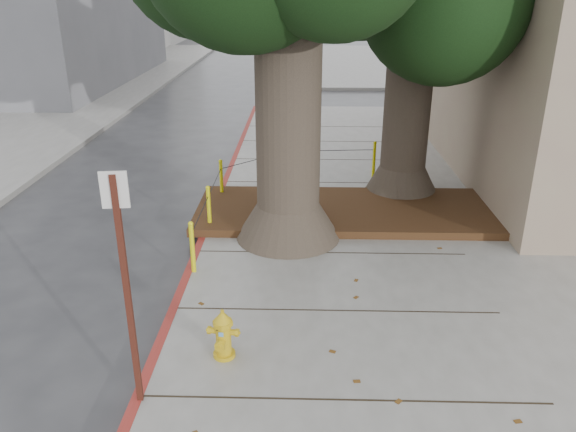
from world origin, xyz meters
The scene contains 10 objects.
ground centered at (0.00, 0.00, 0.00)m, with size 140.00×140.00×0.00m, color #28282B.
sidewalk_far centered at (6.00, 30.00, 0.07)m, with size 16.00×20.00×0.15m, color slate.
curb_red centered at (-2.00, 2.50, 0.07)m, with size 0.14×26.00×0.16m, color maroon.
planter_bed centered at (0.90, 3.90, 0.23)m, with size 6.40×2.60×0.16m, color black.
bollard_ring centered at (-0.87, 4.38, 0.66)m, with size 3.79×5.39×0.95m.
fire_hydrant centered at (-1.05, -1.18, 0.50)m, with size 0.38×0.35×0.71m.
signpost centered at (-1.95, -2.05, 1.78)m, with size 0.29×0.08×2.88m.
car_silver centered at (5.54, 17.63, 0.57)m, with size 1.35×3.36×1.15m, color #B2B3B8.
car_red centered at (9.80, 18.07, 0.54)m, with size 1.14×3.27×1.08m, color maroon.
car_dark centered at (-12.14, 18.14, 0.60)m, with size 1.67×4.11×1.19m, color black.
Camera 1 is at (-0.02, -7.40, 4.78)m, focal length 35.00 mm.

